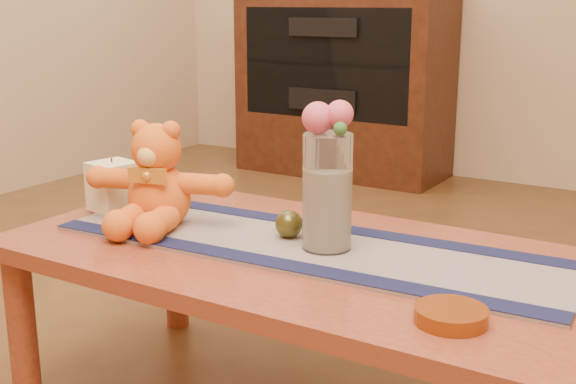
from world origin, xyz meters
The scene contains 23 objects.
coffee_table_top centered at (0.00, 0.00, 0.43)m, with size 1.40×0.70×0.04m, color maroon.
table_leg_fl centered at (-0.64, -0.29, 0.21)m, with size 0.07×0.07×0.41m, color maroon.
table_leg_bl centered at (-0.64, 0.29, 0.21)m, with size 0.07×0.07×0.41m, color maroon.
persian_runner centered at (-0.01, 0.02, 0.45)m, with size 1.20×0.35×0.01m, color #1D1C4E.
runner_border_near centered at (-0.01, -0.13, 0.46)m, with size 1.20×0.06×0.00m, color #121637.
runner_border_far centered at (-0.02, 0.16, 0.46)m, with size 1.20×0.06×0.00m, color #121637.
teddy_bear centered at (-0.41, -0.03, 0.58)m, with size 0.36×0.30×0.24m, color orange, non-canonical shape.
pillar_candle centered at (-0.59, 0.00, 0.52)m, with size 0.11×0.11×0.13m, color #FFF3BB.
candle_wick centered at (-0.59, 0.00, 0.59)m, with size 0.00×0.00×0.01m, color black.
glass_vase centered at (0.04, 0.02, 0.59)m, with size 0.11×0.11×0.26m, color silver.
potpourri_fill centered at (0.04, 0.02, 0.55)m, with size 0.09×0.09×0.18m, color beige.
rose_left centered at (0.02, 0.01, 0.75)m, with size 0.07×0.07×0.07m, color #DF4E68.
rose_right centered at (0.07, 0.02, 0.76)m, with size 0.06×0.06×0.06m, color #DF4E68.
blue_flower_back centered at (0.05, 0.05, 0.75)m, with size 0.04×0.04×0.04m, color #525FB1.
blue_flower_side centered at (0.01, 0.04, 0.74)m, with size 0.04×0.04×0.04m, color #525FB1.
leaf_sprig centered at (0.08, 0.00, 0.74)m, with size 0.03×0.03×0.03m, color #33662D.
bronze_ball centered at (-0.07, 0.04, 0.49)m, with size 0.06×0.06×0.06m, color #464217.
amber_dish centered at (0.41, -0.20, 0.46)m, with size 0.13×0.13×0.03m, color #BF5914.
media_cabinet centered at (-1.20, 2.48, 0.55)m, with size 1.20×0.50×1.10m, color black.
cabinet_cavity centered at (-1.20, 2.25, 0.66)m, with size 1.02×0.03×0.61m, color black.
cabinet_shelf centered at (-1.20, 2.33, 0.66)m, with size 1.02×0.20×0.03m, color black.
stereo_upper centered at (-1.20, 2.35, 0.86)m, with size 0.42×0.28×0.10m, color black.
stereo_lower centered at (-1.20, 2.35, 0.46)m, with size 0.42×0.28×0.12m, color black.
Camera 1 is at (0.80, -1.37, 1.00)m, focal length 46.18 mm.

